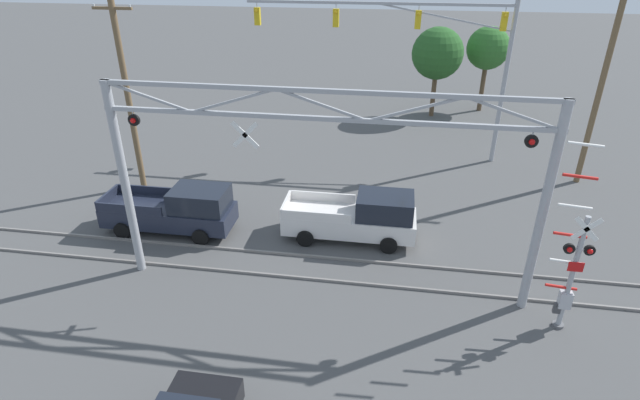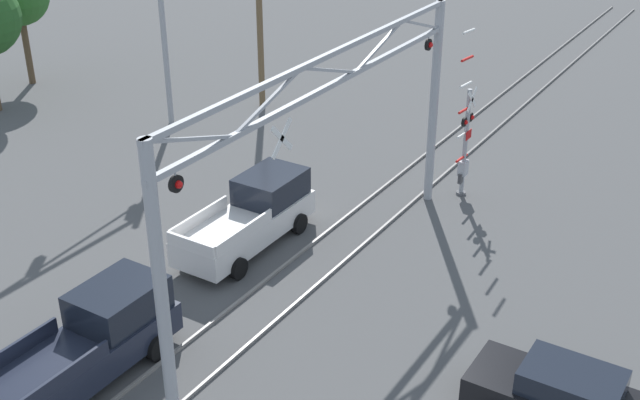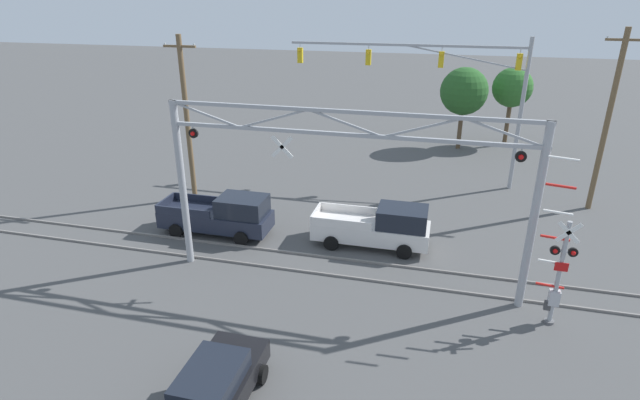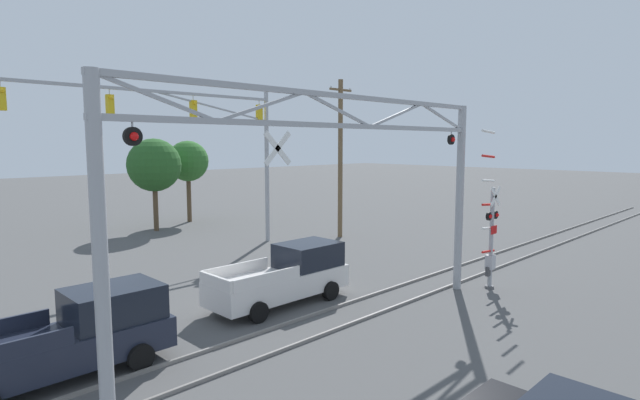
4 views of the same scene
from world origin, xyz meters
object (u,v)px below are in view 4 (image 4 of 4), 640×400
(pickup_truck_following, at_px, (71,337))
(utility_pole_right, at_px, (340,157))
(traffic_signal_span, at_px, (213,133))
(crossing_signal_mast, at_px, (491,236))
(crossing_gantry, at_px, (339,182))
(background_tree_beyond_span, at_px, (188,162))
(background_tree_far_left_verge, at_px, (154,165))
(pickup_truck_lead, at_px, (287,276))

(pickup_truck_following, bearing_deg, utility_pole_right, 23.32)
(utility_pole_right, bearing_deg, traffic_signal_span, 164.08)
(crossing_signal_mast, xyz_separation_m, traffic_signal_span, (-3.66, 13.68, 4.10))
(crossing_gantry, bearing_deg, background_tree_beyond_span, 70.12)
(background_tree_beyond_span, height_order, background_tree_far_left_verge, background_tree_far_left_verge)
(pickup_truck_following, relative_size, utility_pole_right, 0.58)
(crossing_gantry, relative_size, background_tree_far_left_verge, 2.32)
(crossing_signal_mast, relative_size, background_tree_beyond_span, 1.06)
(crossing_gantry, relative_size, crossing_signal_mast, 2.25)
(crossing_gantry, height_order, background_tree_far_left_verge, crossing_gantry)
(pickup_truck_following, xyz_separation_m, utility_pole_right, (18.05, 7.78, 3.89))
(crossing_signal_mast, relative_size, traffic_signal_span, 0.45)
(background_tree_far_left_verge, bearing_deg, background_tree_beyond_span, 27.29)
(crossing_gantry, bearing_deg, pickup_truck_lead, 74.08)
(crossing_signal_mast, relative_size, pickup_truck_lead, 1.16)
(utility_pole_right, height_order, background_tree_beyond_span, utility_pole_right)
(pickup_truck_following, bearing_deg, traffic_signal_span, 43.20)
(crossing_signal_mast, xyz_separation_m, pickup_truck_following, (-14.22, 3.76, -1.14))
(crossing_signal_mast, height_order, pickup_truck_lead, crossing_signal_mast)
(pickup_truck_lead, bearing_deg, traffic_signal_span, 71.87)
(background_tree_beyond_span, relative_size, background_tree_far_left_verge, 0.98)
(pickup_truck_lead, relative_size, background_tree_beyond_span, 0.91)
(crossing_signal_mast, bearing_deg, utility_pole_right, 71.63)
(background_tree_beyond_span, bearing_deg, crossing_signal_mast, -91.00)
(traffic_signal_span, bearing_deg, utility_pole_right, -15.92)
(pickup_truck_following, xyz_separation_m, background_tree_far_left_verge, (11.14, 17.74, 3.29))
(pickup_truck_following, xyz_separation_m, background_tree_beyond_span, (14.62, 19.54, 3.40))
(pickup_truck_lead, relative_size, background_tree_far_left_verge, 0.89)
(utility_pole_right, bearing_deg, crossing_signal_mast, -108.37)
(crossing_signal_mast, xyz_separation_m, background_tree_beyond_span, (0.41, 23.30, 2.26))
(background_tree_beyond_span, bearing_deg, traffic_signal_span, -112.89)
(utility_pole_right, bearing_deg, background_tree_far_left_verge, 124.73)
(pickup_truck_lead, bearing_deg, crossing_signal_mast, -32.86)
(crossing_signal_mast, distance_m, traffic_signal_span, 14.74)
(crossing_gantry, xyz_separation_m, pickup_truck_following, (-6.52, 2.87, -3.62))
(crossing_signal_mast, xyz_separation_m, pickup_truck_lead, (-6.71, 4.34, -1.15))
(pickup_truck_following, bearing_deg, crossing_gantry, -23.77)
(background_tree_beyond_span, bearing_deg, utility_pole_right, -73.75)
(traffic_signal_span, bearing_deg, background_tree_beyond_span, 67.11)
(crossing_signal_mast, xyz_separation_m, background_tree_far_left_verge, (-3.08, 21.50, 2.15))
(traffic_signal_span, xyz_separation_m, background_tree_far_left_verge, (0.58, 7.83, -1.95))
(pickup_truck_lead, height_order, utility_pole_right, utility_pole_right)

